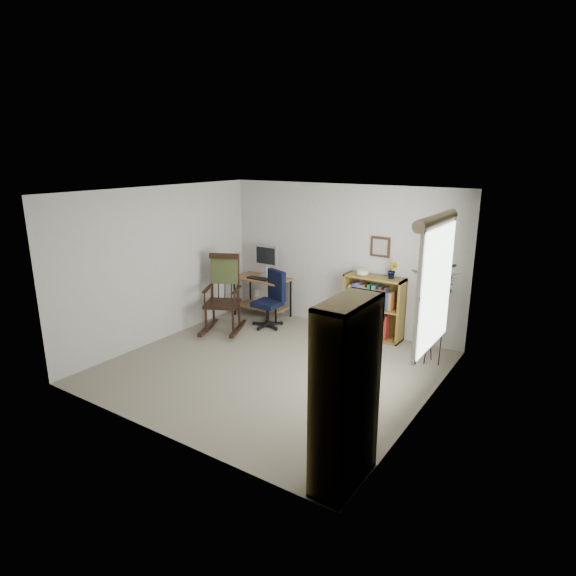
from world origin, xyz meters
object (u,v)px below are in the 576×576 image
Objects in this scene: office_chair at (267,299)px; low_bookshelf at (373,307)px; rocking_chair at (222,293)px; tall_bookshelf at (346,395)px; desk at (262,297)px.

office_chair is 1.77m from low_bookshelf.
rocking_chair reaches higher than low_bookshelf.
rocking_chair is 0.75× the size of tall_bookshelf.
rocking_chair is at bearing -112.56° from office_chair.
tall_bookshelf reaches higher than desk.
low_bookshelf is (2.20, 1.10, -0.14)m from rocking_chair.
rocking_chair is 1.28× the size of low_bookshelf.
desk is at bearing -176.74° from low_bookshelf.
low_bookshelf is at bearing -0.50° from rocking_chair.
desk is at bearing 57.36° from rocking_chair.
tall_bookshelf reaches higher than rocking_chair.
desk is 2.11m from low_bookshelf.
rocking_chair is at bearing 145.95° from tall_bookshelf.
office_chair is 0.78m from rocking_chair.
desk is at bearing 154.54° from office_chair.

